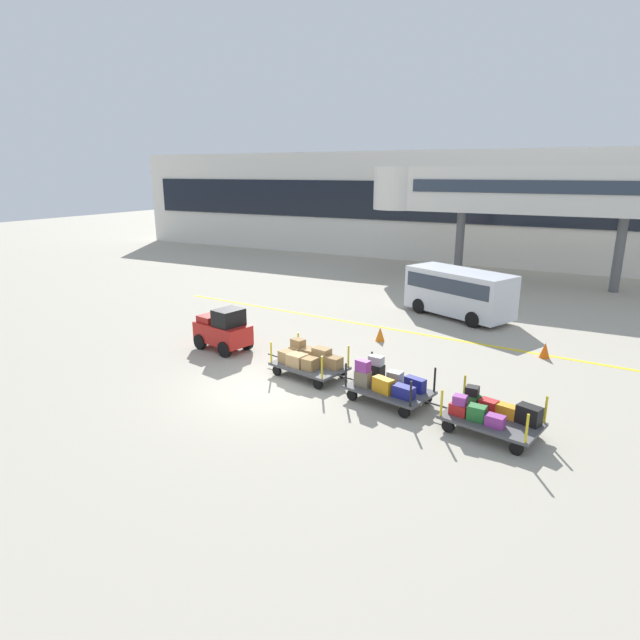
{
  "coord_description": "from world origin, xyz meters",
  "views": [
    {
      "loc": [
        8.49,
        -12.45,
        6.32
      ],
      "look_at": [
        -0.32,
        3.98,
        1.11
      ],
      "focal_mm": 29.95,
      "sensor_mm": 36.0,
      "label": 1
    }
  ],
  "objects_px": {
    "safety_cone_far": "(380,334)",
    "baggage_cart_middle": "(387,384)",
    "shuttle_van": "(459,290)",
    "baggage_tug": "(223,330)",
    "baggage_cart_lead": "(308,360)",
    "baggage_cart_tail": "(491,415)",
    "safety_cone_near": "(545,350)"
  },
  "relations": [
    {
      "from": "baggage_cart_tail",
      "to": "baggage_cart_middle",
      "type": "bearing_deg",
      "value": 169.21
    },
    {
      "from": "safety_cone_far",
      "to": "shuttle_van",
      "type": "bearing_deg",
      "value": 70.9
    },
    {
      "from": "baggage_cart_middle",
      "to": "shuttle_van",
      "type": "xyz_separation_m",
      "value": [
        -0.55,
        10.1,
        0.71
      ]
    },
    {
      "from": "baggage_cart_lead",
      "to": "baggage_cart_middle",
      "type": "distance_m",
      "value": 3.02
    },
    {
      "from": "baggage_tug",
      "to": "baggage_cart_middle",
      "type": "bearing_deg",
      "value": -11.87
    },
    {
      "from": "baggage_cart_lead",
      "to": "baggage_tug",
      "type": "bearing_deg",
      "value": 168.85
    },
    {
      "from": "baggage_tug",
      "to": "baggage_cart_tail",
      "type": "distance_m",
      "value": 10.12
    },
    {
      "from": "baggage_cart_lead",
      "to": "shuttle_van",
      "type": "height_order",
      "value": "shuttle_van"
    },
    {
      "from": "baggage_cart_middle",
      "to": "baggage_cart_tail",
      "type": "relative_size",
      "value": 1.0
    },
    {
      "from": "baggage_tug",
      "to": "baggage_cart_lead",
      "type": "height_order",
      "value": "baggage_tug"
    },
    {
      "from": "safety_cone_near",
      "to": "baggage_tug",
      "type": "bearing_deg",
      "value": -156.31
    },
    {
      "from": "baggage_cart_lead",
      "to": "safety_cone_near",
      "type": "distance_m",
      "value": 8.43
    },
    {
      "from": "shuttle_van",
      "to": "safety_cone_far",
      "type": "relative_size",
      "value": 9.38
    },
    {
      "from": "shuttle_van",
      "to": "safety_cone_far",
      "type": "xyz_separation_m",
      "value": [
        -1.72,
        -4.98,
        -0.96
      ]
    },
    {
      "from": "baggage_cart_lead",
      "to": "safety_cone_far",
      "type": "distance_m",
      "value": 4.51
    },
    {
      "from": "safety_cone_far",
      "to": "baggage_cart_middle",
      "type": "bearing_deg",
      "value": -66.02
    },
    {
      "from": "baggage_tug",
      "to": "shuttle_van",
      "type": "relative_size",
      "value": 0.44
    },
    {
      "from": "baggage_tug",
      "to": "baggage_cart_middle",
      "type": "relative_size",
      "value": 0.74
    },
    {
      "from": "baggage_cart_middle",
      "to": "baggage_cart_tail",
      "type": "xyz_separation_m",
      "value": [
        2.97,
        -0.57,
        -0.04
      ]
    },
    {
      "from": "baggage_cart_lead",
      "to": "baggage_cart_middle",
      "type": "xyz_separation_m",
      "value": [
        2.95,
        -0.67,
        0.0
      ]
    },
    {
      "from": "baggage_tug",
      "to": "safety_cone_far",
      "type": "distance_m",
      "value": 5.95
    },
    {
      "from": "baggage_cart_lead",
      "to": "baggage_cart_tail",
      "type": "xyz_separation_m",
      "value": [
        5.92,
        -1.24,
        -0.03
      ]
    },
    {
      "from": "baggage_tug",
      "to": "safety_cone_far",
      "type": "bearing_deg",
      "value": 38.12
    },
    {
      "from": "baggage_tug",
      "to": "baggage_cart_lead",
      "type": "bearing_deg",
      "value": -11.15
    },
    {
      "from": "baggage_cart_middle",
      "to": "safety_cone_far",
      "type": "distance_m",
      "value": 5.61
    },
    {
      "from": "baggage_tug",
      "to": "shuttle_van",
      "type": "xyz_separation_m",
      "value": [
        6.39,
        8.64,
        0.48
      ]
    },
    {
      "from": "baggage_cart_tail",
      "to": "shuttle_van",
      "type": "bearing_deg",
      "value": 108.29
    },
    {
      "from": "shuttle_van",
      "to": "safety_cone_near",
      "type": "xyz_separation_m",
      "value": [
        4.09,
        -4.04,
        -0.96
      ]
    },
    {
      "from": "baggage_cart_lead",
      "to": "baggage_cart_tail",
      "type": "bearing_deg",
      "value": -11.82
    },
    {
      "from": "baggage_tug",
      "to": "baggage_cart_tail",
      "type": "height_order",
      "value": "baggage_tug"
    },
    {
      "from": "baggage_cart_tail",
      "to": "shuttle_van",
      "type": "relative_size",
      "value": 0.6
    },
    {
      "from": "baggage_cart_middle",
      "to": "shuttle_van",
      "type": "height_order",
      "value": "shuttle_van"
    }
  ]
}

